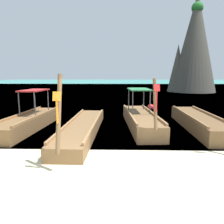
# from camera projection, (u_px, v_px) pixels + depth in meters

# --- Properties ---
(ground) EXTENTS (120.00, 120.00, 0.00)m
(ground) POSITION_uv_depth(u_px,v_px,m) (107.00, 183.00, 5.16)
(ground) COLOR beige
(sea_water) EXTENTS (120.00, 120.00, 0.00)m
(sea_water) POSITION_uv_depth(u_px,v_px,m) (117.00, 83.00, 66.57)
(sea_water) COLOR #2DB29E
(sea_water) RESTS_ON ground
(longtail_boat_violet_ribbon) EXTENTS (1.42, 5.67, 2.56)m
(longtail_boat_violet_ribbon) POSITION_uv_depth(u_px,v_px,m) (29.00, 121.00, 10.26)
(longtail_boat_violet_ribbon) COLOR brown
(longtail_boat_violet_ribbon) RESTS_ON ground
(longtail_boat_orange_ribbon) EXTENTS (1.32, 7.29, 2.59)m
(longtail_boat_orange_ribbon) POSITION_uv_depth(u_px,v_px,m) (83.00, 128.00, 9.51)
(longtail_boat_orange_ribbon) COLOR brown
(longtail_boat_orange_ribbon) RESTS_ON ground
(longtail_boat_red_ribbon) EXTENTS (1.59, 6.19, 2.44)m
(longtail_boat_red_ribbon) POSITION_uv_depth(u_px,v_px,m) (141.00, 119.00, 10.79)
(longtail_boat_red_ribbon) COLOR brown
(longtail_boat_red_ribbon) RESTS_ON ground
(longtail_boat_pink_ribbon) EXTENTS (1.34, 6.50, 2.81)m
(longtail_boat_pink_ribbon) POSITION_uv_depth(u_px,v_px,m) (198.00, 122.00, 10.32)
(longtail_boat_pink_ribbon) COLOR brown
(longtail_boat_pink_ribbon) RESTS_ON ground
(karst_rock) EXTENTS (6.98, 6.59, 14.50)m
(karst_rock) POSITION_uv_depth(u_px,v_px,m) (194.00, 45.00, 32.15)
(karst_rock) COLOR #47443D
(karst_rock) RESTS_ON ground
(mooring_buoy_near) EXTENTS (0.49, 0.49, 0.49)m
(mooring_buoy_near) POSITION_uv_depth(u_px,v_px,m) (151.00, 107.00, 15.62)
(mooring_buoy_near) COLOR red
(mooring_buoy_near) RESTS_ON sea_water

